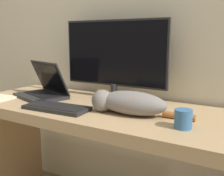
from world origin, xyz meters
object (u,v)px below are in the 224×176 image
(cat, at_px, (128,102))
(coffee_mug, at_px, (183,119))
(laptop, at_px, (44,90))
(external_keyboard, at_px, (57,108))
(monitor, at_px, (114,57))

(cat, relative_size, coffee_mug, 6.34)
(laptop, relative_size, external_keyboard, 1.07)
(laptop, bearing_deg, cat, 11.64)
(monitor, bearing_deg, coffee_mug, -32.56)
(cat, height_order, coffee_mug, cat)
(monitor, bearing_deg, laptop, -154.10)
(laptop, height_order, external_keyboard, laptop)
(laptop, bearing_deg, external_keyboard, -16.55)
(monitor, xyz_separation_m, laptop, (-0.41, -0.20, -0.21))
(monitor, distance_m, cat, 0.40)
(laptop, bearing_deg, monitor, 43.45)
(external_keyboard, relative_size, cat, 0.70)
(external_keyboard, height_order, cat, cat)
(monitor, height_order, coffee_mug, monitor)
(monitor, height_order, external_keyboard, monitor)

